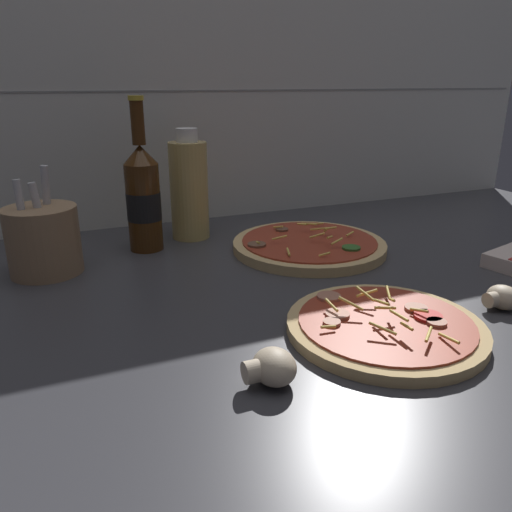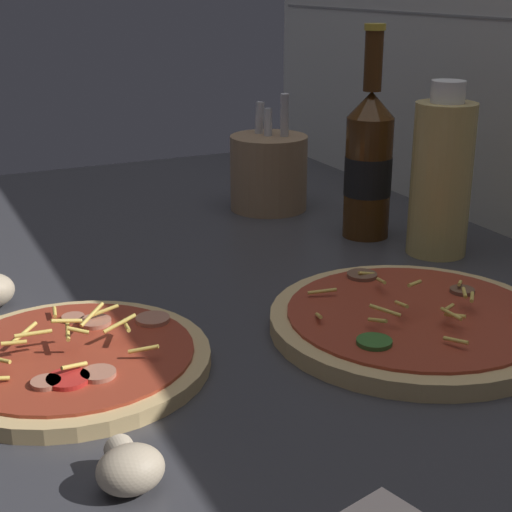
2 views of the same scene
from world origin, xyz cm
name	(u,v)px [view 2 (image 2 of 2)]	position (x,y,z in cm)	size (l,w,h in cm)	color
counter_slab	(248,361)	(0.00, 0.00, 1.25)	(160.00, 90.00, 2.50)	#38383D
pizza_near	(72,360)	(-3.10, -15.54, 3.33)	(24.30, 24.30, 4.65)	tan
pizza_far	(413,321)	(3.37, 16.08, 3.48)	(27.89, 27.89, 5.35)	tan
beer_bottle	(368,163)	(-23.95, 28.31, 12.38)	(6.15, 6.15, 27.12)	#47280F
oil_bottle	(441,177)	(-14.35, 32.44, 12.21)	(7.36, 7.36, 21.13)	#D6B766
mushroom_right	(129,468)	(15.69, -16.03, 4.13)	(4.88, 4.65, 3.25)	beige
utensil_crock	(269,172)	(-41.18, 22.52, 8.09)	(11.28, 11.28, 17.01)	#9E7A56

